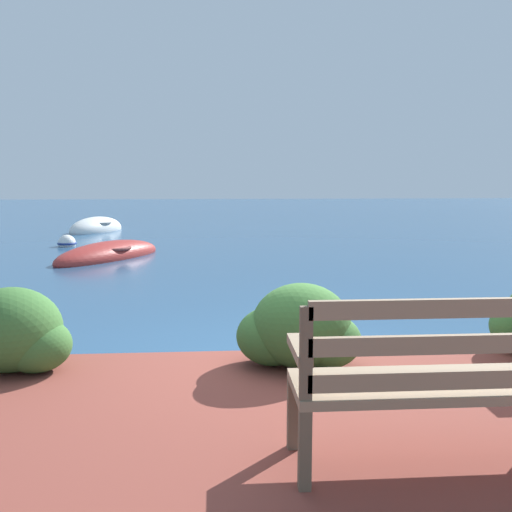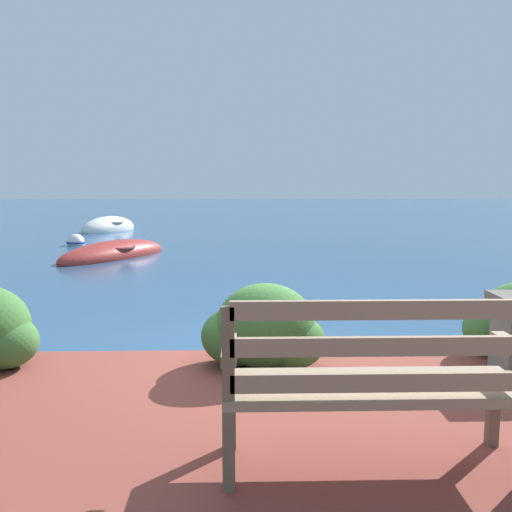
% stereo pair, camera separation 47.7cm
% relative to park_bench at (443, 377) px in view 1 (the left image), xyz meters
% --- Properties ---
extents(ground_plane, '(80.00, 80.00, 0.00)m').
position_rel_park_bench_xyz_m(ground_plane, '(-0.52, 2.07, -0.70)').
color(ground_plane, navy).
extents(park_bench, '(1.53, 0.48, 0.93)m').
position_rel_park_bench_xyz_m(park_bench, '(0.00, 0.00, 0.00)').
color(park_bench, brown).
rests_on(park_bench, patio_terrace).
extents(hedge_clump_far_left, '(0.96, 0.69, 0.65)m').
position_rel_park_bench_xyz_m(hedge_clump_far_left, '(-2.73, 1.69, -0.20)').
color(hedge_clump_far_left, '#38662D').
rests_on(hedge_clump_far_left, patio_terrace).
extents(hedge_clump_left, '(0.98, 0.71, 0.67)m').
position_rel_park_bench_xyz_m(hedge_clump_left, '(-0.49, 1.63, -0.20)').
color(hedge_clump_left, '#38662D').
rests_on(hedge_clump_left, patio_terrace).
extents(rowboat_nearest, '(2.36, 3.05, 0.63)m').
position_rel_park_bench_xyz_m(rowboat_nearest, '(-3.41, 9.47, -0.65)').
color(rowboat_nearest, '#9E2D28').
rests_on(rowboat_nearest, ground_plane).
extents(rowboat_mid, '(1.86, 2.48, 0.82)m').
position_rel_park_bench_xyz_m(rowboat_mid, '(-4.89, 15.52, -0.63)').
color(rowboat_mid, silver).
rests_on(rowboat_mid, ground_plane).
extents(mooring_buoy, '(0.47, 0.47, 0.43)m').
position_rel_park_bench_xyz_m(mooring_buoy, '(-4.83, 11.64, -0.63)').
color(mooring_buoy, white).
rests_on(mooring_buoy, ground_plane).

